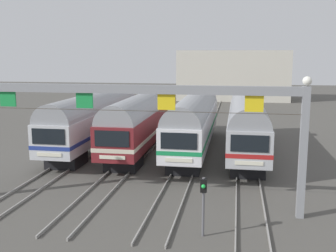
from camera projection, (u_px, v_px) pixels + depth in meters
ground_plane at (169, 150)px, 35.03m from camera, size 160.00×160.00×0.00m
track_bed at (191, 119)px, 51.53m from camera, size 14.42×70.00×0.15m
commuter_train_silver at (95, 116)px, 35.62m from camera, size 2.88×18.06×4.77m
commuter_train_maroon at (144, 118)px, 34.92m from camera, size 2.88×18.06×5.05m
commuter_train_white at (194, 119)px, 34.21m from camera, size 2.88×18.06×5.05m
commuter_train_stainless at (247, 120)px, 33.51m from camera, size 2.88×18.06×5.05m
catenary_gantry at (125, 111)px, 21.03m from camera, size 18.15×0.44×6.97m
yard_signal_mast at (203, 195)px, 18.01m from camera, size 0.28×0.35×2.70m
maintenance_building at (233, 75)px, 74.21m from camera, size 19.31×10.00×8.68m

